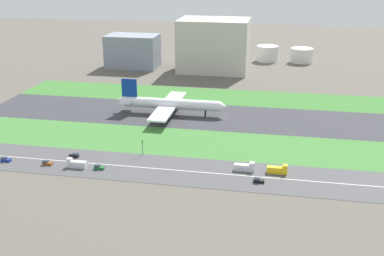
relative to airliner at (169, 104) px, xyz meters
name	(u,v)px	position (x,y,z in m)	size (l,w,h in m)	color
ground_plane	(225,117)	(32.82, 0.00, -6.23)	(800.00, 800.00, 0.00)	#5B564C
runway	(225,117)	(32.82, 0.00, -6.18)	(280.00, 46.00, 0.10)	#38383D
grass_median_north	(233,97)	(32.82, 41.00, -6.18)	(280.00, 36.00, 0.10)	#3D7A33
grass_median_south	(216,144)	(32.82, -41.00, -6.18)	(280.00, 36.00, 0.10)	#427F38
highway	(205,173)	(32.82, -73.00, -6.18)	(280.00, 28.00, 0.10)	#4C4C4F
highway_centerline	(205,172)	(32.82, -73.00, -6.13)	(266.00, 0.50, 0.01)	silver
airliner	(169,104)	(0.00, 0.00, 0.00)	(65.00, 56.00, 19.70)	white
car_3	(99,167)	(-12.39, -78.00, -5.31)	(4.40, 1.80, 2.00)	#19662D
truck_1	(278,170)	(62.79, -68.00, -4.56)	(8.40, 2.50, 4.00)	yellow
car_0	(258,180)	(55.28, -78.00, -5.31)	(4.40, 1.80, 2.00)	black
car_1	(5,160)	(-56.09, -78.00, -5.31)	(4.40, 1.80, 2.00)	navy
car_4	(74,155)	(-28.01, -68.00, -5.31)	(4.40, 1.80, 2.00)	black
truck_0	(245,167)	(49.10, -68.00, -4.56)	(8.40, 2.50, 4.00)	silver
car_2	(47,163)	(-36.30, -78.00, -5.31)	(4.40, 1.80, 2.00)	brown
truck_2	(76,164)	(-22.61, -78.00, -4.56)	(8.40, 2.50, 4.00)	silver
traffic_light	(142,146)	(1.78, -60.01, -1.94)	(0.36, 0.50, 7.20)	#4C4C51
terminal_building	(133,51)	(-57.18, 114.00, 6.94)	(41.34, 26.05, 26.34)	gray
hangar_building	(214,45)	(9.62, 114.00, 14.03)	(54.17, 38.97, 40.52)	beige
fuel_tank_west	(267,53)	(50.42, 159.00, 0.37)	(18.58, 18.58, 13.20)	silver
fuel_tank_centre	(302,55)	(79.80, 159.00, -0.17)	(19.09, 19.09, 12.13)	silver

